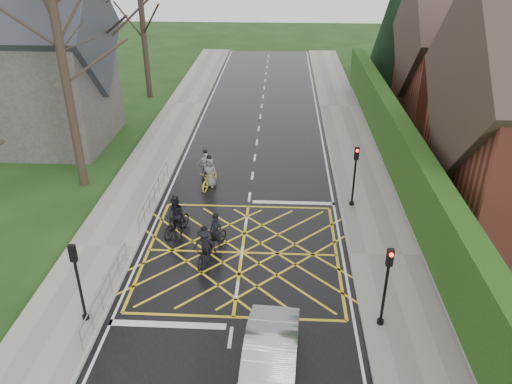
# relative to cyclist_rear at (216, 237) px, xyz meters

# --- Properties ---
(ground) EXTENTS (120.00, 120.00, 0.00)m
(ground) POSITION_rel_cyclist_rear_xyz_m (1.13, -0.27, -0.56)
(ground) COLOR black
(ground) RESTS_ON ground
(road) EXTENTS (9.00, 80.00, 0.01)m
(road) POSITION_rel_cyclist_rear_xyz_m (1.13, -0.27, -0.55)
(road) COLOR black
(road) RESTS_ON ground
(sidewalk_right) EXTENTS (3.00, 80.00, 0.15)m
(sidewalk_right) POSITION_rel_cyclist_rear_xyz_m (7.13, -0.27, -0.48)
(sidewalk_right) COLOR gray
(sidewalk_right) RESTS_ON ground
(sidewalk_left) EXTENTS (3.00, 80.00, 0.15)m
(sidewalk_left) POSITION_rel_cyclist_rear_xyz_m (-4.87, -0.27, -0.48)
(sidewalk_left) COLOR gray
(sidewalk_left) RESTS_ON ground
(stone_wall) EXTENTS (0.50, 38.00, 0.70)m
(stone_wall) POSITION_rel_cyclist_rear_xyz_m (8.88, 5.73, -0.21)
(stone_wall) COLOR slate
(stone_wall) RESTS_ON ground
(hedge) EXTENTS (0.90, 38.00, 2.80)m
(hedge) POSITION_rel_cyclist_rear_xyz_m (8.88, 5.73, 1.54)
(hedge) COLOR #16340E
(hedge) RESTS_ON stone_wall
(house_far) EXTENTS (9.80, 8.80, 10.30)m
(house_far) POSITION_rel_cyclist_rear_xyz_m (15.88, 17.73, 3.80)
(house_far) COLOR maroon
(house_far) RESTS_ON ground
(conifer) EXTENTS (4.60, 4.60, 10.00)m
(conifer) POSITION_rel_cyclist_rear_xyz_m (11.88, 25.73, 4.44)
(conifer) COLOR black
(conifer) RESTS_ON ground
(church) EXTENTS (8.80, 7.80, 11.00)m
(church) POSITION_rel_cyclist_rear_xyz_m (-12.41, 11.73, 4.37)
(church) COLOR #2D2B28
(church) RESTS_ON ground
(tree_near) EXTENTS (9.24, 9.24, 11.44)m
(tree_near) POSITION_rel_cyclist_rear_xyz_m (-7.87, 5.73, 7.35)
(tree_near) COLOR black
(tree_near) RESTS_ON ground
(tree_far) EXTENTS (8.40, 8.40, 10.40)m
(tree_far) POSITION_rel_cyclist_rear_xyz_m (-8.17, 21.73, 6.63)
(tree_far) COLOR black
(tree_far) RESTS_ON ground
(railing_south) EXTENTS (0.05, 5.04, 1.03)m
(railing_south) POSITION_rel_cyclist_rear_xyz_m (-3.52, -3.77, 0.22)
(railing_south) COLOR slate
(railing_south) RESTS_ON ground
(railing_north) EXTENTS (0.05, 6.04, 1.03)m
(railing_north) POSITION_rel_cyclist_rear_xyz_m (-3.52, 3.73, 0.23)
(railing_north) COLOR slate
(railing_north) RESTS_ON ground
(traffic_light_ne) EXTENTS (0.24, 0.31, 3.21)m
(traffic_light_ne) POSITION_rel_cyclist_rear_xyz_m (6.23, 3.92, 1.10)
(traffic_light_ne) COLOR black
(traffic_light_ne) RESTS_ON ground
(traffic_light_se) EXTENTS (0.24, 0.31, 3.21)m
(traffic_light_se) POSITION_rel_cyclist_rear_xyz_m (6.23, -4.48, 1.10)
(traffic_light_se) COLOR black
(traffic_light_se) RESTS_ON ground
(traffic_light_sw) EXTENTS (0.24, 0.31, 3.21)m
(traffic_light_sw) POSITION_rel_cyclist_rear_xyz_m (-3.97, -4.77, 1.10)
(traffic_light_sw) COLOR black
(traffic_light_sw) RESTS_ON ground
(cyclist_rear) EXTENTS (1.25, 1.87, 1.72)m
(cyclist_rear) POSITION_rel_cyclist_rear_xyz_m (0.00, 0.00, 0.00)
(cyclist_rear) COLOR black
(cyclist_rear) RESTS_ON ground
(cyclist_back) EXTENTS (1.29, 1.97, 1.92)m
(cyclist_back) POSITION_rel_cyclist_rear_xyz_m (-1.90, 1.10, 0.17)
(cyclist_back) COLOR black
(cyclist_back) RESTS_ON ground
(cyclist_mid) EXTENTS (1.08, 1.81, 1.69)m
(cyclist_mid) POSITION_rel_cyclist_rear_xyz_m (-0.34, -0.98, 0.06)
(cyclist_mid) COLOR black
(cyclist_mid) RESTS_ON ground
(cyclist_front) EXTENTS (0.96, 1.76, 1.73)m
(cyclist_front) POSITION_rel_cyclist_rear_xyz_m (-1.39, 6.70, 0.08)
(cyclist_front) COLOR black
(cyclist_front) RESTS_ON ground
(cyclist_lead) EXTENTS (1.11, 1.96, 1.80)m
(cyclist_lead) POSITION_rel_cyclist_rear_xyz_m (-1.04, 5.80, 0.07)
(cyclist_lead) COLOR gold
(cyclist_lead) RESTS_ON ground
(car) EXTENTS (1.88, 4.65, 1.50)m
(car) POSITION_rel_cyclist_rear_xyz_m (2.48, -7.06, 0.19)
(car) COLOR #A3A5AA
(car) RESTS_ON ground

